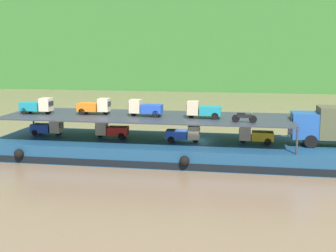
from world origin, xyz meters
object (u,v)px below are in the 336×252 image
(mini_truck_upper_stern, at_px, (37,106))
(motorcycle_upper_port, at_px, (244,117))
(mini_truck_upper_mid, at_px, (95,106))
(mini_truck_lower_mid, at_px, (184,134))
(mini_truck_lower_stern, at_px, (48,127))
(mini_truck_upper_bow, at_px, (203,110))
(cargo_barge, at_px, (191,150))
(mini_truck_upper_fore, at_px, (145,108))
(mini_truck_lower_aft, at_px, (112,130))
(mini_truck_lower_fore, at_px, (256,135))

(mini_truck_upper_stern, height_order, motorcycle_upper_port, mini_truck_upper_stern)
(mini_truck_upper_mid, bearing_deg, mini_truck_lower_mid, -5.33)
(mini_truck_lower_stern, height_order, mini_truck_upper_bow, mini_truck_upper_bow)
(cargo_barge, height_order, mini_truck_upper_fore, mini_truck_upper_fore)
(mini_truck_upper_stern, bearing_deg, mini_truck_upper_bow, -0.16)
(cargo_barge, distance_m, mini_truck_lower_aft, 7.04)
(cargo_barge, relative_size, mini_truck_upper_mid, 12.02)
(cargo_barge, relative_size, mini_truck_lower_mid, 11.97)
(cargo_barge, height_order, mini_truck_lower_stern, mini_truck_lower_stern)
(mini_truck_upper_stern, relative_size, mini_truck_upper_bow, 1.01)
(cargo_barge, height_order, motorcycle_upper_port, motorcycle_upper_port)
(mini_truck_upper_bow, bearing_deg, mini_truck_lower_mid, -175.84)
(mini_truck_lower_fore, xyz_separation_m, motorcycle_upper_port, (-0.94, -2.05, 1.74))
(mini_truck_upper_fore, xyz_separation_m, motorcycle_upper_port, (8.12, -1.95, -0.26))
(mini_truck_lower_mid, bearing_deg, mini_truck_lower_stern, 175.89)
(mini_truck_lower_fore, height_order, mini_truck_upper_mid, mini_truck_upper_mid)
(cargo_barge, relative_size, motorcycle_upper_port, 17.43)
(mini_truck_lower_stern, relative_size, mini_truck_lower_mid, 1.00)
(mini_truck_lower_mid, xyz_separation_m, mini_truck_lower_fore, (5.78, 0.50, 0.00))
(mini_truck_lower_stern, height_order, mini_truck_lower_mid, same)
(mini_truck_upper_stern, relative_size, mini_truck_upper_fore, 1.01)
(mini_truck_lower_mid, height_order, motorcycle_upper_port, motorcycle_upper_port)
(mini_truck_lower_fore, height_order, mini_truck_upper_stern, mini_truck_upper_stern)
(motorcycle_upper_port, bearing_deg, mini_truck_upper_stern, 174.46)
(mini_truck_lower_stern, xyz_separation_m, mini_truck_upper_mid, (4.43, -0.15, 2.00))
(mini_truck_upper_stern, xyz_separation_m, mini_truck_upper_mid, (4.97, 0.57, 0.00))
(cargo_barge, relative_size, mini_truck_upper_fore, 12.08)
(mini_truck_upper_mid, relative_size, mini_truck_upper_fore, 1.01)
(mini_truck_lower_aft, relative_size, mini_truck_upper_stern, 1.01)
(mini_truck_upper_mid, bearing_deg, cargo_barge, -1.20)
(mini_truck_lower_aft, height_order, mini_truck_lower_fore, same)
(mini_truck_lower_fore, relative_size, mini_truck_upper_stern, 0.99)
(mini_truck_lower_aft, bearing_deg, mini_truck_lower_mid, -6.08)
(mini_truck_upper_fore, height_order, mini_truck_upper_bow, same)
(cargo_barge, distance_m, mini_truck_lower_fore, 5.39)
(mini_truck_lower_stern, distance_m, mini_truck_lower_mid, 12.25)
(mini_truck_lower_aft, distance_m, mini_truck_upper_fore, 3.64)
(mini_truck_lower_stern, bearing_deg, mini_truck_lower_mid, -4.11)
(mini_truck_lower_stern, xyz_separation_m, mini_truck_lower_mid, (12.22, -0.88, 0.00))
(mini_truck_lower_mid, relative_size, mini_truck_upper_stern, 1.00)
(cargo_barge, relative_size, mini_truck_upper_stern, 11.93)
(cargo_barge, relative_size, mini_truck_upper_bow, 12.01)
(mini_truck_upper_stern, bearing_deg, mini_truck_upper_fore, 1.47)
(cargo_barge, distance_m, mini_truck_upper_fore, 5.18)
(mini_truck_lower_aft, xyz_separation_m, mini_truck_upper_mid, (-1.48, 0.05, 2.00))
(mini_truck_lower_mid, bearing_deg, cargo_barge, 43.37)
(mini_truck_lower_mid, xyz_separation_m, mini_truck_upper_bow, (1.58, 0.11, 2.00))
(mini_truck_lower_fore, distance_m, mini_truck_upper_fore, 9.28)
(mini_truck_lower_stern, xyz_separation_m, mini_truck_lower_aft, (5.90, -0.21, 0.00))
(mini_truck_upper_fore, bearing_deg, motorcycle_upper_port, -13.51)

